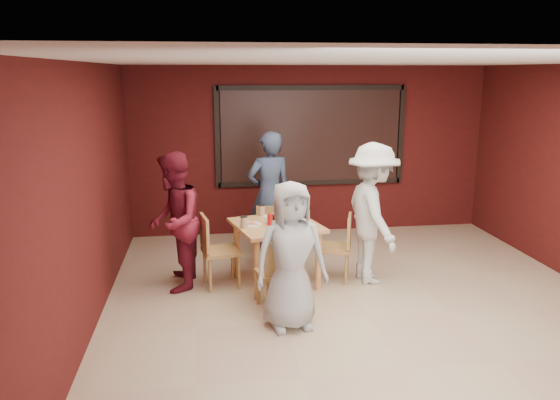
{
  "coord_description": "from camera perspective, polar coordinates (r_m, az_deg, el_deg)",
  "views": [
    {
      "loc": [
        -1.77,
        -5.48,
        2.7
      ],
      "look_at": [
        -0.85,
        1.17,
        1.11
      ],
      "focal_mm": 35.0,
      "sensor_mm": 36.0,
      "label": 1
    }
  ],
  "objects": [
    {
      "name": "floor",
      "position": [
        6.36,
        9.24,
        -12.02
      ],
      "size": [
        7.0,
        7.0,
        0.0
      ],
      "primitive_type": "plane",
      "color": "tan",
      "rests_on": "ground"
    },
    {
      "name": "diner_back",
      "position": [
        8.08,
        -1.13,
        0.63
      ],
      "size": [
        0.77,
        0.6,
        1.86
      ],
      "primitive_type": "imported",
      "rotation": [
        0.0,
        0.0,
        3.39
      ],
      "color": "#313E57",
      "rests_on": "floor"
    },
    {
      "name": "dining_table",
      "position": [
        6.99,
        -0.41,
        -3.29
      ],
      "size": [
        1.23,
        1.23,
        0.96
      ],
      "color": "tan",
      "rests_on": "floor"
    },
    {
      "name": "window_blinds",
      "position": [
        9.16,
        3.29,
        6.69
      ],
      "size": [
        3.0,
        0.02,
        1.5
      ],
      "primitive_type": "cube",
      "color": "black"
    },
    {
      "name": "chair_left",
      "position": [
        6.98,
        -6.83,
        -4.88
      ],
      "size": [
        0.53,
        0.53,
        0.95
      ],
      "color": "#B68E47",
      "rests_on": "floor"
    },
    {
      "name": "diner_right",
      "position": [
        7.12,
        9.63,
        -1.41
      ],
      "size": [
        0.77,
        1.23,
        1.83
      ],
      "primitive_type": "imported",
      "rotation": [
        0.0,
        0.0,
        1.65
      ],
      "color": "silver",
      "rests_on": "floor"
    },
    {
      "name": "diner_left",
      "position": [
        6.93,
        -11.0,
        -2.23
      ],
      "size": [
        0.72,
        0.89,
        1.75
      ],
      "primitive_type": "imported",
      "rotation": [
        0.0,
        0.0,
        -1.64
      ],
      "color": "maroon",
      "rests_on": "floor"
    },
    {
      "name": "chair_right",
      "position": [
        7.21,
        6.27,
        -4.55
      ],
      "size": [
        0.54,
        0.54,
        0.88
      ],
      "color": "#B68E47",
      "rests_on": "floor"
    },
    {
      "name": "chair_back",
      "position": [
        7.86,
        -1.2,
        -3.3
      ],
      "size": [
        0.48,
        0.48,
        0.8
      ],
      "color": "#B68E47",
      "rests_on": "floor"
    },
    {
      "name": "chair_front",
      "position": [
        6.27,
        -0.14,
        -7.37
      ],
      "size": [
        0.5,
        0.5,
        0.86
      ],
      "color": "#B68E47",
      "rests_on": "floor"
    },
    {
      "name": "diner_front",
      "position": [
        5.78,
        1.13,
        -5.86
      ],
      "size": [
        0.85,
        0.61,
        1.61
      ],
      "primitive_type": "imported",
      "rotation": [
        0.0,
        0.0,
        0.14
      ],
      "color": "#A6A6A6",
      "rests_on": "floor"
    }
  ]
}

